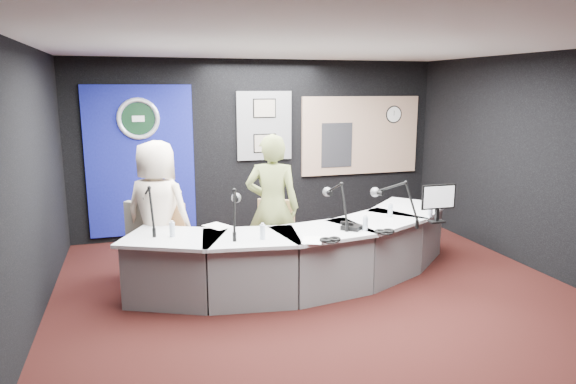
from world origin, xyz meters
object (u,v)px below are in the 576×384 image
object	(u,v)px
broadcast_desk	(306,253)
armchair_right	(273,243)
person_man	(158,213)
armchair_left	(159,246)
person_woman	(272,207)

from	to	relation	value
broadcast_desk	armchair_right	xyz separation A→B (m)	(-0.34, 0.30, 0.08)
broadcast_desk	person_man	size ratio (longest dim) A/B	2.57
armchair_right	armchair_left	bearing A→B (deg)	-162.74
broadcast_desk	person_woman	xyz separation A→B (m)	(-0.34, 0.30, 0.53)
person_man	person_woman	world-z (taller)	person_woman
armchair_left	armchair_right	xyz separation A→B (m)	(1.37, -0.25, -0.00)
person_woman	armchair_left	bearing A→B (deg)	10.72
broadcast_desk	armchair_left	xyz separation A→B (m)	(-1.70, 0.56, 0.08)
person_man	person_woman	bearing A→B (deg)	-157.86
person_man	armchair_left	bearing A→B (deg)	-0.00
armchair_right	person_man	size ratio (longest dim) A/B	0.52
armchair_right	person_man	xyz separation A→B (m)	(-1.37, 0.25, 0.42)
armchair_left	armchair_right	size ratio (longest dim) A/B	1.01
armchair_left	armchair_right	bearing A→B (deg)	24.67
broadcast_desk	person_woman	bearing A→B (deg)	138.14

